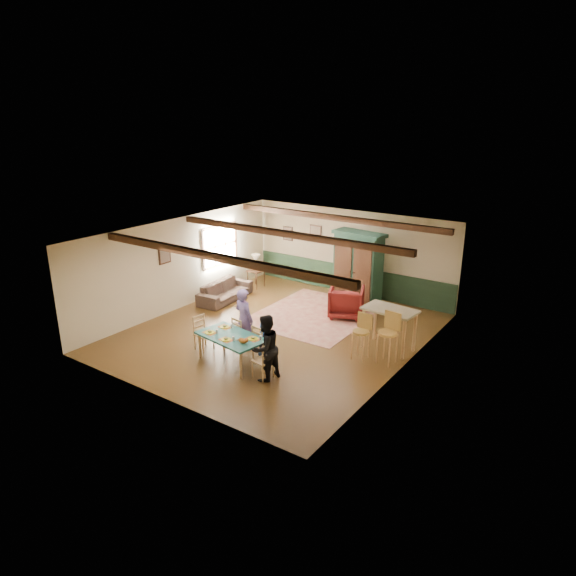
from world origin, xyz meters
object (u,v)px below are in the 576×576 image
Objects in this scene: armoire at (358,269)px; bar_stool_left at (361,337)px; person_child at (265,340)px; sofa at (225,291)px; person_man at (244,319)px; dining_chair_far_left at (242,333)px; end_table at (256,278)px; table_lamp at (256,262)px; cat at (243,340)px; counter_table at (389,329)px; dining_chair_end_right at (263,360)px; armchair at (346,302)px; dining_chair_far_right at (263,342)px; bar_stool_right at (387,339)px; person_woman at (265,348)px; dining_table at (232,349)px; dining_chair_end_left at (204,333)px.

bar_stool_left is (1.79, -3.28, -0.57)m from armoire.
person_child is 0.45× the size of sofa.
dining_chair_far_left is at bearing 90.00° from person_man.
table_lamp is at bearing 0.00° from end_table.
end_table is at bearing 134.00° from cat.
counter_table is (5.65, -1.95, -0.33)m from table_lamp.
person_child is 5.34m from table_lamp.
person_child is at bearing -136.85° from dining_chair_end_right.
armchair reaches higher than end_table.
armchair reaches higher than dining_chair_end_right.
dining_chair_far_right is 0.08m from person_child.
armchair is 0.79× the size of bar_stool_right.
cat is at bearing -131.43° from bar_stool_left.
dining_chair_far_left is 0.58× the size of person_woman.
armchair is 1.65× the size of end_table.
cat is at bearing -19.08° from dining_table.
dining_chair_end_right is 0.89× the size of armchair.
dining_chair_far_right is at bearing -143.85° from bar_stool_right.
dining_chair_far_left is at bearing -113.57° from person_woman.
person_man reaches higher than counter_table.
end_table is at bearing 152.87° from bar_stool_left.
armoire reaches higher than sofa.
dining_chair_end_right is at bearing -121.96° from bar_stool_left.
cat is 4.82m from sofa.
end_table is 1.09× the size of table_lamp.
dining_table is 1.89× the size of dining_chair_far_left.
person_man is at bearing -90.00° from dining_chair_far_left.
dining_chair_end_left is 1.00× the size of dining_chair_end_right.
dining_table is 1.04× the size of person_man.
end_table is at bearing -46.63° from person_man.
bar_stool_right is (5.94, -1.14, 0.32)m from sofa.
cat is 0.27× the size of bar_stool_right.
end_table is (-3.53, -0.46, -0.83)m from armoire.
person_man is 3.48m from armchair.
armoire is 1.83× the size of bar_stool_right.
dining_chair_end_right is 0.38× the size of armoire.
person_child is at bearing -144.99° from bar_stool_right.
dining_chair_end_left is 4.98m from table_lamp.
sofa is (-3.43, 2.57, -0.14)m from dining_chair_far_right.
dining_table is 5.00× the size of cat.
person_man is 4.82m from end_table.
dining_table is 1.04m from dining_chair_end_left.
person_man is at bearing -55.40° from table_lamp.
dining_chair_far_left is 1.66m from person_woman.
counter_table reaches higher than dining_chair_end_right.
dining_chair_end_right is 4.24m from armchair.
dining_table is at bearing 116.57° from person_man.
dining_chair_end_right is 5.40m from armoire.
person_woman is at bearing 8.13° from cat.
armoire reaches higher than dining_table.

